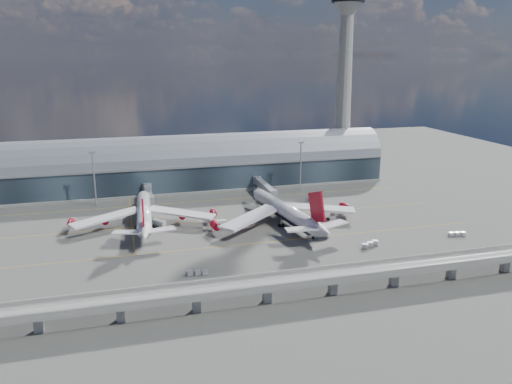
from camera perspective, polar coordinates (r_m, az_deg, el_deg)
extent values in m
plane|color=#474744|center=(193.36, -3.35, -5.06)|extent=(500.00, 500.00, 0.00)
cube|color=gold|center=(184.22, -2.71, -6.11)|extent=(200.00, 0.25, 0.01)
cube|color=gold|center=(211.87, -4.47, -3.23)|extent=(200.00, 0.25, 0.01)
cube|color=gold|center=(240.09, -5.81, -1.02)|extent=(200.00, 0.25, 0.01)
cube|color=gold|center=(218.22, -14.05, -3.10)|extent=(0.25, 80.00, 0.01)
cube|color=gold|center=(229.59, 3.67, -1.74)|extent=(0.25, 80.00, 0.01)
cube|color=#1C262F|center=(265.10, -6.86, 2.08)|extent=(200.00, 28.00, 14.00)
cylinder|color=gray|center=(263.59, -6.91, 3.57)|extent=(200.00, 28.00, 28.00)
cube|color=gray|center=(250.04, -6.43, 2.94)|extent=(200.00, 1.00, 1.20)
cube|color=gray|center=(266.63, -6.82, 0.75)|extent=(200.00, 30.00, 1.20)
cube|color=gray|center=(294.35, 9.61, 2.71)|extent=(18.00, 18.00, 8.00)
cone|color=gray|center=(288.31, 9.98, 10.68)|extent=(10.00, 10.00, 90.00)
cone|color=gray|center=(288.49, 10.44, 20.02)|extent=(16.00, 16.00, 8.00)
cube|color=gray|center=(142.03, 1.28, -10.47)|extent=(220.00, 8.50, 1.20)
cube|color=gray|center=(138.10, 1.76, -10.76)|extent=(220.00, 0.40, 1.20)
cube|color=gray|center=(145.03, 0.83, -9.42)|extent=(220.00, 0.40, 1.20)
cube|color=gray|center=(140.45, 1.45, -10.49)|extent=(220.00, 0.12, 0.12)
cube|color=gray|center=(143.04, 1.11, -9.98)|extent=(220.00, 0.12, 0.12)
cube|color=gray|center=(140.66, -23.62, -13.51)|extent=(2.20, 2.20, 5.00)
cube|color=gray|center=(138.71, -15.23, -13.11)|extent=(2.20, 2.20, 5.00)
cube|color=gray|center=(139.63, -6.82, -12.44)|extent=(2.20, 2.20, 5.00)
cube|color=gray|center=(143.36, 1.27, -11.55)|extent=(2.20, 2.20, 5.00)
cube|color=gray|center=(149.69, 8.76, -10.52)|extent=(2.20, 2.20, 5.00)
cube|color=gray|center=(158.31, 15.49, -9.43)|extent=(2.20, 2.20, 5.00)
cube|color=gray|center=(168.88, 21.42, -8.36)|extent=(2.20, 2.20, 5.00)
cube|color=gray|center=(181.04, 26.58, -7.35)|extent=(2.20, 2.20, 5.00)
cylinder|color=gray|center=(239.32, -17.99, 1.34)|extent=(0.70, 0.70, 25.00)
cube|color=gray|center=(236.74, -18.24, 4.32)|extent=(3.00, 0.40, 1.00)
cylinder|color=gray|center=(254.08, 5.12, 2.83)|extent=(0.70, 0.70, 25.00)
cube|color=gray|center=(251.64, 5.19, 5.65)|extent=(3.00, 0.40, 1.00)
cylinder|color=white|center=(208.85, -12.68, -2.27)|extent=(7.72, 46.96, 5.64)
cone|color=white|center=(233.83, -12.72, -0.38)|extent=(5.95, 7.30, 5.64)
cone|color=white|center=(182.27, -12.64, -4.65)|extent=(6.11, 10.82, 5.64)
cube|color=#B3071B|center=(182.58, -12.77, -2.32)|extent=(1.09, 10.56, 11.67)
cube|color=white|center=(208.08, -16.73, -2.83)|extent=(28.69, 18.58, 2.28)
cube|color=white|center=(207.74, -8.60, -2.36)|extent=(28.06, 20.52, 2.28)
cylinder|color=#B3071B|center=(210.28, -16.82, -3.10)|extent=(3.01, 4.53, 2.82)
cylinder|color=#B3071B|center=(211.78, -20.35, -3.28)|extent=(3.01, 4.53, 2.82)
cylinder|color=#B3071B|center=(209.93, -8.47, -2.62)|extent=(3.01, 4.53, 2.82)
cylinder|color=#B3071B|center=(211.14, -4.92, -2.40)|extent=(3.01, 4.53, 2.82)
cylinder|color=gray|center=(225.83, -12.64, -2.03)|extent=(0.44, 0.44, 2.64)
cylinder|color=gray|center=(206.83, -13.39, -3.70)|extent=(0.53, 0.53, 2.64)
cylinder|color=gray|center=(206.76, -11.83, -3.61)|extent=(0.53, 0.53, 2.64)
cylinder|color=black|center=(207.10, -13.37, -3.92)|extent=(2.00, 1.41, 1.32)
cylinder|color=black|center=(207.03, -11.81, -3.83)|extent=(2.00, 1.41, 1.32)
cylinder|color=white|center=(206.41, 3.18, -2.00)|extent=(13.14, 48.49, 5.78)
cone|color=white|center=(229.81, 0.11, -0.16)|extent=(6.94, 8.76, 5.78)
cone|color=white|center=(182.14, 7.36, -4.24)|extent=(7.55, 12.70, 5.78)
cube|color=#B3071B|center=(182.20, 6.96, -1.71)|extent=(2.53, 11.88, 13.19)
cube|color=white|center=(198.56, -0.57, -2.92)|extent=(28.82, 24.41, 2.47)
cube|color=white|center=(212.31, 7.18, -1.83)|extent=(31.00, 17.38, 2.47)
cylinder|color=black|center=(206.88, 3.18, -2.42)|extent=(11.52, 43.47, 4.91)
cylinder|color=#B3071B|center=(200.65, -0.95, -3.27)|extent=(3.92, 5.41, 3.19)
cylinder|color=#B3071B|center=(195.94, -4.69, -3.78)|extent=(3.92, 5.41, 3.19)
cylinder|color=#B3071B|center=(214.75, 7.02, -2.12)|extent=(3.92, 5.41, 3.19)
cylinder|color=#B3071B|center=(221.97, 10.10, -1.67)|extent=(3.92, 5.41, 3.19)
cylinder|color=gray|center=(222.25, 1.17, -1.89)|extent=(0.50, 0.50, 2.99)
cylinder|color=gray|center=(203.02, 2.87, -3.60)|extent=(0.60, 0.60, 2.99)
cylinder|color=gray|center=(205.84, 4.46, -3.35)|extent=(0.60, 0.60, 2.99)
cylinder|color=black|center=(203.33, 2.87, -3.85)|extent=(2.40, 1.81, 1.49)
cylinder|color=black|center=(206.14, 4.46, -3.60)|extent=(2.40, 1.81, 1.49)
cube|color=gray|center=(238.03, -12.20, -0.14)|extent=(3.00, 24.00, 3.00)
cube|color=gray|center=(226.48, -12.03, -0.92)|extent=(3.60, 3.60, 3.40)
cylinder|color=gray|center=(249.62, -12.37, 0.57)|extent=(4.40, 4.40, 4.00)
cylinder|color=gray|center=(227.47, -11.98, -1.77)|extent=(0.50, 0.50, 3.40)
cylinder|color=black|center=(227.86, -11.96, -2.09)|extent=(1.40, 0.80, 0.80)
cube|color=gray|center=(244.94, 0.98, 0.65)|extent=(3.00, 28.00, 3.00)
cube|color=gray|center=(231.99, 1.94, -0.19)|extent=(3.60, 3.60, 3.40)
cylinder|color=gray|center=(257.99, 0.12, 1.42)|extent=(4.40, 4.40, 4.00)
cylinder|color=gray|center=(232.95, 1.93, -1.02)|extent=(0.50, 0.50, 3.40)
cylinder|color=black|center=(233.33, 1.93, -1.34)|extent=(1.40, 0.80, 0.80)
cube|color=beige|center=(202.45, -4.16, -3.62)|extent=(5.22, 2.42, 2.71)
cylinder|color=black|center=(203.15, -3.69, -3.90)|extent=(0.95, 2.61, 0.94)
cylinder|color=black|center=(202.55, -4.61, -3.98)|extent=(0.95, 2.61, 0.94)
cube|color=beige|center=(192.87, 7.12, -4.72)|extent=(7.96, 3.89, 2.49)
cylinder|color=black|center=(194.61, 7.70, -4.91)|extent=(1.39, 2.53, 0.86)
cylinder|color=black|center=(191.91, 6.51, -5.16)|extent=(1.39, 2.53, 0.86)
cube|color=beige|center=(212.59, 8.71, -2.88)|extent=(4.15, 6.01, 2.43)
cylinder|color=black|center=(214.09, 8.35, -3.03)|extent=(2.48, 1.68, 0.84)
cylinder|color=black|center=(211.77, 9.05, -3.27)|extent=(2.48, 1.68, 0.84)
cube|color=beige|center=(240.44, 6.50, -0.64)|extent=(2.27, 4.79, 2.47)
cylinder|color=black|center=(242.11, 6.37, -0.79)|extent=(2.39, 0.90, 0.85)
cylinder|color=black|center=(239.38, 6.62, -0.99)|extent=(2.39, 0.90, 0.85)
cube|color=beige|center=(207.13, -11.03, -3.47)|extent=(5.61, 5.54, 2.47)
cylinder|color=black|center=(208.76, -10.68, -3.62)|extent=(2.27, 2.30, 0.85)
cylinder|color=black|center=(206.21, -11.35, -3.90)|extent=(2.27, 2.30, 0.85)
cube|color=gray|center=(161.30, -7.55, -9.38)|extent=(2.39, 1.77, 0.28)
cube|color=#B6B6BB|center=(160.99, -7.56, -9.15)|extent=(2.01, 1.62, 1.38)
cube|color=gray|center=(161.27, -6.69, -9.36)|extent=(2.39, 1.77, 0.28)
cube|color=#B6B6BB|center=(160.96, -6.70, -9.12)|extent=(2.01, 1.62, 1.38)
cube|color=gray|center=(161.28, -5.83, -9.33)|extent=(2.39, 1.77, 0.28)
cube|color=#B6B6BB|center=(160.97, -5.84, -9.09)|extent=(2.01, 1.62, 1.38)
cube|color=gray|center=(185.00, 12.36, -6.28)|extent=(3.03, 2.59, 0.32)
cube|color=#B6B6BB|center=(184.69, 12.38, -6.04)|extent=(2.60, 2.32, 1.60)
cube|color=gray|center=(187.05, 12.90, -6.07)|extent=(3.03, 2.59, 0.32)
cube|color=#B6B6BB|center=(186.74, 12.92, -5.83)|extent=(2.60, 2.32, 1.60)
cube|color=gray|center=(189.11, 13.43, -5.87)|extent=(3.03, 2.59, 0.32)
cube|color=#B6B6BB|center=(188.81, 13.44, -5.63)|extent=(2.60, 2.32, 1.60)
cube|color=gray|center=(206.91, 21.39, -4.68)|extent=(2.40, 1.80, 0.27)
cube|color=#B6B6BB|center=(206.68, 21.41, -4.49)|extent=(2.03, 1.65, 1.37)
cube|color=gray|center=(207.98, 21.97, -4.64)|extent=(2.40, 1.80, 0.27)
cube|color=#B6B6BB|center=(207.75, 21.99, -4.45)|extent=(2.03, 1.65, 1.37)
cube|color=gray|center=(209.08, 22.55, -4.60)|extent=(2.40, 1.80, 0.27)
cube|color=#B6B6BB|center=(208.84, 22.57, -4.41)|extent=(2.03, 1.65, 1.37)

